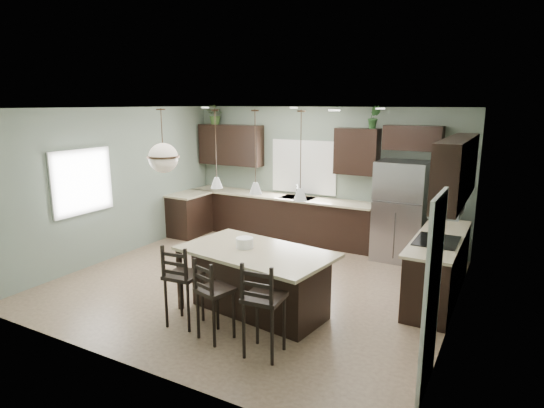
{
  "coord_description": "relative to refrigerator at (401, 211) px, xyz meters",
  "views": [
    {
      "loc": [
        3.59,
        -5.99,
        2.87
      ],
      "look_at": [
        0.1,
        0.4,
        1.25
      ],
      "focal_mm": 30.0,
      "sensor_mm": 36.0,
      "label": 1
    }
  ],
  "objects": [
    {
      "name": "window_left",
      "position": [
        -4.76,
        -3.08,
        0.62
      ],
      "size": [
        0.02,
        1.1,
        1.0
      ],
      "primitive_type": "cube",
      "color": "white",
      "rests_on": "room_shell"
    },
    {
      "name": "right_upper_cabs",
      "position": [
        1.06,
        -1.41,
        1.02
      ],
      "size": [
        0.34,
        2.35,
        0.9
      ],
      "primitive_type": "cube",
      "color": "black",
      "rests_on": "room_shell"
    },
    {
      "name": "left_return_cabs",
      "position": [
        -4.47,
        -0.58,
        -0.48
      ],
      "size": [
        0.6,
        0.9,
        0.9
      ],
      "primitive_type": "cube",
      "color": "black",
      "rests_on": "ground"
    },
    {
      "name": "right_countertop",
      "position": [
        0.91,
        -1.41,
        -0.01
      ],
      "size": [
        0.66,
        2.35,
        0.04
      ],
      "primitive_type": "cube",
      "color": "#BEB590",
      "rests_on": "right_lower_cabs"
    },
    {
      "name": "faucet",
      "position": [
        -2.17,
        0.12,
        0.16
      ],
      "size": [
        0.02,
        0.02,
        0.28
      ],
      "primitive_type": "cylinder",
      "color": "silver",
      "rests_on": "back_countertop"
    },
    {
      "name": "bar_stool_center",
      "position": [
        -1.27,
        -4.07,
        -0.4
      ],
      "size": [
        0.48,
        0.48,
        1.05
      ],
      "primitive_type": "cube",
      "rotation": [
        0.0,
        0.0,
        -0.26
      ],
      "color": "black",
      "rests_on": "ground"
    },
    {
      "name": "back_upper_left",
      "position": [
        -3.92,
        0.3,
        1.02
      ],
      "size": [
        1.55,
        0.34,
        0.9
      ],
      "primitive_type": "cube",
      "color": "black",
      "rests_on": "room_shell"
    },
    {
      "name": "right_lower_cabs",
      "position": [
        0.93,
        -1.41,
        -0.48
      ],
      "size": [
        0.6,
        2.35,
        0.9
      ],
      "primitive_type": "cube",
      "color": "black",
      "rests_on": "ground"
    },
    {
      "name": "room_shell",
      "position": [
        -1.77,
        -2.28,
        0.77
      ],
      "size": [
        6.0,
        6.0,
        6.0
      ],
      "color": "slate",
      "rests_on": "ground"
    },
    {
      "name": "bar_stool_right",
      "position": [
        -0.56,
        -4.1,
        -0.34
      ],
      "size": [
        0.47,
        0.47,
        1.17
      ],
      "primitive_type": "cube",
      "rotation": [
        0.0,
        0.0,
        0.09
      ],
      "color": "black",
      "rests_on": "ground"
    },
    {
      "name": "cooktop",
      "position": [
        0.91,
        -1.68,
        0.02
      ],
      "size": [
        0.58,
        0.75,
        0.02
      ],
      "primitive_type": "cube",
      "color": "black",
      "rests_on": "right_countertop"
    },
    {
      "name": "back_upper_right",
      "position": [
        -0.97,
        0.3,
        1.02
      ],
      "size": [
        0.85,
        0.34,
        0.9
      ],
      "primitive_type": "cube",
      "color": "black",
      "rests_on": "room_shell"
    },
    {
      "name": "window_back",
      "position": [
        -2.17,
        0.45,
        0.62
      ],
      "size": [
        1.35,
        0.02,
        1.0
      ],
      "primitive_type": "cube",
      "color": "white",
      "rests_on": "room_shell"
    },
    {
      "name": "back_lower_cabs",
      "position": [
        -2.62,
        0.17,
        -0.48
      ],
      "size": [
        4.2,
        0.6,
        0.9
      ],
      "primitive_type": "cube",
      "color": "black",
      "rests_on": "ground"
    },
    {
      "name": "wall_oven_front",
      "position": [
        0.62,
        -1.68,
        -0.48
      ],
      "size": [
        0.01,
        0.72,
        0.6
      ],
      "primitive_type": "cube",
      "color": "gray",
      "rests_on": "right_lower_cabs"
    },
    {
      "name": "kitchen_island",
      "position": [
        -1.18,
        -3.24,
        -0.46
      ],
      "size": [
        2.22,
        1.46,
        0.92
      ],
      "primitive_type": "cube",
      "rotation": [
        0.0,
        0.0,
        -0.14
      ],
      "color": "black",
      "rests_on": "ground"
    },
    {
      "name": "serving_dish",
      "position": [
        -1.38,
        -3.21,
        0.07
      ],
      "size": [
        0.24,
        0.24,
        0.14
      ],
      "primitive_type": "cylinder",
      "color": "white",
      "rests_on": "kitchen_island"
    },
    {
      "name": "microwave",
      "position": [
        1.01,
        -1.68,
        0.62
      ],
      "size": [
        0.4,
        0.75,
        0.4
      ],
      "primitive_type": "cube",
      "color": "gray",
      "rests_on": "right_upper_cabs"
    },
    {
      "name": "sink_inset",
      "position": [
        -2.17,
        0.15,
        0.01
      ],
      "size": [
        0.7,
        0.45,
        0.01
      ],
      "primitive_type": "cube",
      "color": "gray",
      "rests_on": "back_countertop"
    },
    {
      "name": "ground",
      "position": [
        -1.77,
        -2.28,
        -0.93
      ],
      "size": [
        6.0,
        6.0,
        0.0
      ],
      "primitive_type": "plane",
      "color": "#9E8466",
      "rests_on": "ground"
    },
    {
      "name": "pendant_left",
      "position": [
        -1.87,
        -3.14,
        1.32
      ],
      "size": [
        0.17,
        0.17,
        1.1
      ],
      "primitive_type": null,
      "color": "silver",
      "rests_on": "room_shell"
    },
    {
      "name": "refrigerator",
      "position": [
        0.0,
        0.0,
        0.0
      ],
      "size": [
        0.9,
        0.74,
        1.85
      ],
      "primitive_type": "cube",
      "color": "#97969E",
      "rests_on": "ground"
    },
    {
      "name": "chandelier",
      "position": [
        -2.98,
        -2.98,
        1.39
      ],
      "size": [
        0.5,
        0.5,
        0.98
      ],
      "primitive_type": null,
      "color": "beige",
      "rests_on": "room_shell"
    },
    {
      "name": "pendant_right",
      "position": [
        -0.49,
        -3.34,
        1.32
      ],
      "size": [
        0.17,
        0.17,
        1.1
      ],
      "primitive_type": null,
      "color": "white",
      "rests_on": "room_shell"
    },
    {
      "name": "plant_back_left",
      "position": [
        -4.29,
        0.27,
        1.69
      ],
      "size": [
        0.48,
        0.44,
        0.43
      ],
      "primitive_type": "imported",
      "rotation": [
        0.0,
        0.0,
        -0.32
      ],
      "color": "#3A5926",
      "rests_on": "back_upper_left"
    },
    {
      "name": "fridge_header",
      "position": [
        0.08,
        0.3,
        1.32
      ],
      "size": [
        1.05,
        0.34,
        0.45
      ],
      "primitive_type": "cube",
      "color": "black",
      "rests_on": "room_shell"
    },
    {
      "name": "pendant_center",
      "position": [
        -1.18,
        -3.24,
        1.32
      ],
      "size": [
        0.17,
        0.17,
        1.1
      ],
      "primitive_type": null,
      "color": "silver",
      "rests_on": "room_shell"
    },
    {
      "name": "left_return_countertop",
      "position": [
        -4.45,
        -0.58,
        -0.01
      ],
      "size": [
        0.66,
        0.96,
        0.04
      ],
      "primitive_type": "cube",
      "color": "#BEB590",
      "rests_on": "left_return_cabs"
    },
    {
      "name": "pantry_door",
      "position": [
        1.2,
        -3.83,
        0.09
      ],
      "size": [
        0.04,
        0.82,
        2.04
      ],
      "primitive_type": "cube",
      "color": "white",
      "rests_on": "ground"
    },
    {
      "name": "plant_back_right",
      "position": [
        -0.66,
        0.27,
        1.69
      ],
      "size": [
        0.26,
        0.22,
        0.43
      ],
      "primitive_type": "imported",
      "rotation": [
        0.0,
        0.0,
        0.13
      ],
      "color": "#244D21",
      "rests_on": "back_upper_right"
    },
    {
      "name": "bar_stool_left",
      "position": [
        -1.85,
        -3.96,
        -0.36
      ],
      "size": [
        0.46,
        0.46,
        1.13
      ],
      "primitive_type": "cube",
      "rotation": [
        0.0,
        0.0,
        0.1
      ],
      "color": "black",
      "rests_on": "ground"
    },
    {
      "name": "back_countertop",
      "position": [
        -2.62,
        0.15,
        -0.01
      ],
      "size": [
        4.2,
        0.66,
        0.04
      ],
      "primitive_type": "cube",
      "color": "#BEB590",
      "rests_on": "back_lower_cabs"
    }
  ]
}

